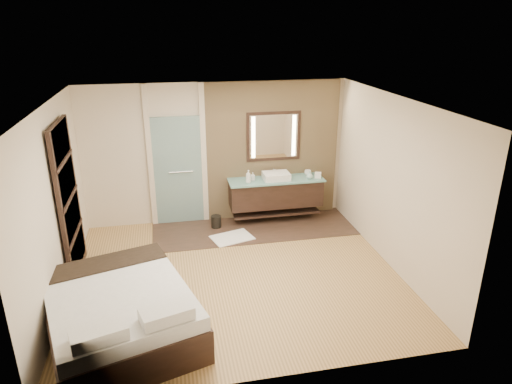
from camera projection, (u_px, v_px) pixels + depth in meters
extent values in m
plane|color=olive|center=(236.00, 275.00, 7.16)|extent=(5.00, 5.00, 0.00)
cube|color=#34271C|center=(254.00, 228.00, 8.73)|extent=(3.80, 1.30, 0.01)
cube|color=tan|center=(273.00, 151.00, 8.91)|extent=(2.60, 0.08, 2.70)
cube|color=black|center=(276.00, 193.00, 8.92)|extent=(1.80, 0.50, 0.50)
cube|color=black|center=(275.00, 211.00, 9.06)|extent=(1.71, 0.45, 0.04)
cube|color=#87CEC6|center=(276.00, 180.00, 8.80)|extent=(1.85, 0.55, 0.03)
cube|color=white|center=(276.00, 176.00, 8.77)|extent=(0.50, 0.38, 0.13)
cylinder|color=silver|center=(274.00, 172.00, 8.94)|extent=(0.03, 0.03, 0.18)
cylinder|color=silver|center=(274.00, 169.00, 8.87)|extent=(0.02, 0.10, 0.02)
cube|color=black|center=(274.00, 136.00, 8.75)|extent=(1.06, 0.03, 0.96)
cube|color=white|center=(274.00, 137.00, 8.74)|extent=(0.94, 0.01, 0.84)
cube|color=#FDEABE|center=(253.00, 138.00, 8.66)|extent=(0.07, 0.01, 0.80)
cube|color=#FDEABE|center=(294.00, 136.00, 8.81)|extent=(0.07, 0.01, 0.80)
cube|color=#B4E4E4|center=(178.00, 171.00, 8.66)|extent=(0.90, 0.05, 2.10)
cylinder|color=silver|center=(181.00, 172.00, 8.62)|extent=(0.45, 0.03, 0.03)
cube|color=beige|center=(150.00, 158.00, 8.47)|extent=(0.10, 0.08, 2.70)
cube|color=beige|center=(204.00, 155.00, 8.66)|extent=(0.10, 0.08, 2.70)
cube|color=black|center=(69.00, 202.00, 6.83)|extent=(0.06, 1.20, 2.40)
cube|color=beige|center=(78.00, 251.00, 7.13)|extent=(0.02, 1.06, 0.52)
cube|color=beige|center=(72.00, 216.00, 6.92)|extent=(0.02, 1.06, 0.52)
cube|color=beige|center=(67.00, 180.00, 6.71)|extent=(0.02, 1.06, 0.52)
cube|color=beige|center=(61.00, 141.00, 6.50)|extent=(0.02, 1.06, 0.52)
cube|color=black|center=(121.00, 320.00, 5.72)|extent=(2.18, 2.46, 0.46)
cube|color=silver|center=(118.00, 298.00, 5.60)|extent=(2.12, 2.39, 0.19)
cube|color=black|center=(105.00, 264.00, 6.21)|extent=(1.67, 0.91, 0.04)
cube|color=silver|center=(99.00, 334.00, 4.70)|extent=(0.63, 0.46, 0.14)
cube|color=silver|center=(167.00, 314.00, 5.02)|extent=(0.63, 0.46, 0.14)
cube|color=white|center=(232.00, 238.00, 8.33)|extent=(0.83, 0.69, 0.02)
cylinder|color=black|center=(216.00, 222.00, 8.74)|extent=(0.23, 0.23, 0.24)
cube|color=white|center=(318.00, 175.00, 8.87)|extent=(0.16, 0.16, 0.10)
imported|color=white|center=(248.00, 176.00, 8.56)|extent=(0.11, 0.11, 0.25)
imported|color=#B2B2B2|center=(253.00, 176.00, 8.72)|extent=(0.07, 0.07, 0.15)
imported|color=#A0CAC6|center=(310.00, 175.00, 8.80)|extent=(0.13, 0.13, 0.15)
imported|color=white|center=(308.00, 173.00, 9.02)|extent=(0.17, 0.17, 0.10)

